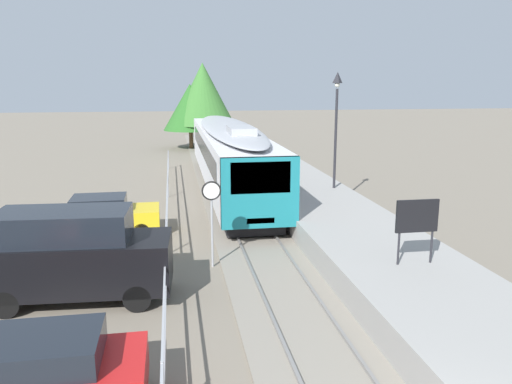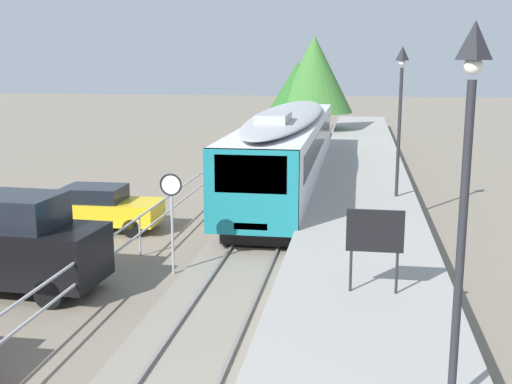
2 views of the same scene
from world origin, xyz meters
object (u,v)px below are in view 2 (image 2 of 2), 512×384
at_px(parked_hatchback_yellow, 100,207).
at_px(speed_limit_sign, 171,198).
at_px(platform_lamp_mid_platform, 401,93).
at_px(platform_lamp_near_end, 468,147).
at_px(parked_van_black, 3,241).
at_px(commuter_train, 288,144).
at_px(platform_notice_board, 375,234).

bearing_deg(parked_hatchback_yellow, speed_limit_sign, -47.55).
relative_size(platform_lamp_mid_platform, speed_limit_sign, 1.91).
relative_size(platform_lamp_near_end, speed_limit_sign, 1.91).
xyz_separation_m(parked_van_black, parked_hatchback_yellow, (0.02, 6.07, -0.50)).
xyz_separation_m(commuter_train, platform_lamp_near_end, (4.47, -19.09, 2.47)).
relative_size(platform_lamp_near_end, platform_lamp_mid_platform, 1.00).
bearing_deg(platform_lamp_mid_platform, platform_lamp_near_end, -90.00).
xyz_separation_m(platform_lamp_near_end, parked_hatchback_yellow, (-10.13, 11.61, -3.83)).
distance_m(platform_notice_board, parked_hatchback_yellow, 11.67).
xyz_separation_m(platform_lamp_mid_platform, parked_hatchback_yellow, (-10.13, -3.00, -3.83)).
distance_m(commuter_train, platform_lamp_mid_platform, 6.79).
relative_size(commuter_train, speed_limit_sign, 7.12).
bearing_deg(commuter_train, platform_notice_board, -76.74).
bearing_deg(parked_van_black, platform_lamp_mid_platform, 41.79).
relative_size(commuter_train, platform_lamp_near_end, 3.73).
distance_m(speed_limit_sign, parked_van_black, 4.35).
relative_size(platform_lamp_mid_platform, parked_hatchback_yellow, 1.33).
relative_size(speed_limit_sign, parked_hatchback_yellow, 0.70).
distance_m(commuter_train, platform_lamp_near_end, 19.76).
height_order(parked_van_black, parked_hatchback_yellow, parked_van_black).
distance_m(commuter_train, platform_notice_board, 15.05).
bearing_deg(parked_van_black, parked_hatchback_yellow, 89.80).
xyz_separation_m(commuter_train, platform_lamp_mid_platform, (4.47, -4.47, 2.47)).
height_order(commuter_train, platform_lamp_mid_platform, platform_lamp_mid_platform).
height_order(platform_lamp_mid_platform, speed_limit_sign, platform_lamp_mid_platform).
bearing_deg(platform_notice_board, parked_hatchback_yellow, 141.80).
height_order(platform_notice_board, parked_van_black, platform_notice_board).
relative_size(platform_lamp_mid_platform, platform_notice_board, 2.97).
height_order(platform_lamp_mid_platform, parked_van_black, platform_lamp_mid_platform).
bearing_deg(parked_hatchback_yellow, platform_notice_board, -38.20).
bearing_deg(parked_van_black, platform_lamp_near_end, -28.62).
xyz_separation_m(commuter_train, parked_van_black, (-5.68, -13.55, -0.85)).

